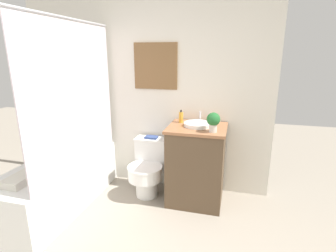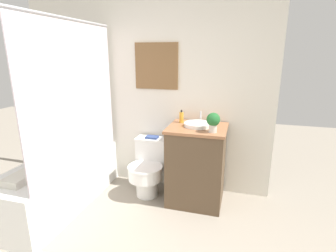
# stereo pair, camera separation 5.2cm
# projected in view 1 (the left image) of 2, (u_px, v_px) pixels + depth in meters

# --- Properties ---
(wall_back) EXTENTS (3.09, 0.07, 2.50)m
(wall_back) POSITION_uv_depth(u_px,v_px,m) (144.00, 87.00, 3.22)
(wall_back) COLOR silver
(wall_back) RESTS_ON ground_plane
(shower_area) EXTENTS (0.63, 1.57, 1.98)m
(shower_area) POSITION_uv_depth(u_px,v_px,m) (59.00, 180.00, 2.90)
(shower_area) COLOR white
(shower_area) RESTS_ON ground_plane
(toilet) EXTENTS (0.41, 0.56, 0.66)m
(toilet) POSITION_uv_depth(u_px,v_px,m) (148.00, 168.00, 3.15)
(toilet) COLOR white
(toilet) RESTS_ON ground_plane
(vanity) EXTENTS (0.63, 0.57, 0.89)m
(vanity) POSITION_uv_depth(u_px,v_px,m) (196.00, 164.00, 2.96)
(vanity) COLOR brown
(vanity) RESTS_ON ground_plane
(sink) EXTENTS (0.30, 0.33, 0.13)m
(sink) POSITION_uv_depth(u_px,v_px,m) (198.00, 124.00, 2.86)
(sink) COLOR white
(sink) RESTS_ON vanity
(soap_bottle) EXTENTS (0.05, 0.05, 0.15)m
(soap_bottle) POSITION_uv_depth(u_px,v_px,m) (181.00, 117.00, 3.00)
(soap_bottle) COLOR gold
(soap_bottle) RESTS_ON vanity
(potted_plant) EXTENTS (0.14, 0.14, 0.20)m
(potted_plant) POSITION_uv_depth(u_px,v_px,m) (213.00, 121.00, 2.62)
(potted_plant) COLOR beige
(potted_plant) RESTS_ON vanity
(book_on_tank) EXTENTS (0.15, 0.11, 0.02)m
(book_on_tank) POSITION_uv_depth(u_px,v_px,m) (151.00, 137.00, 3.19)
(book_on_tank) COLOR #33477F
(book_on_tank) RESTS_ON toilet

